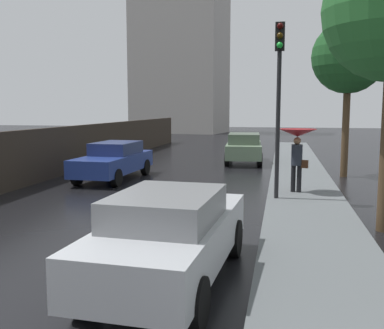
{
  "coord_description": "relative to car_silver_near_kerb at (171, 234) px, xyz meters",
  "views": [
    {
      "loc": [
        4.38,
        -4.3,
        2.69
      ],
      "look_at": [
        2.31,
        5.97,
        1.36
      ],
      "focal_mm": 41.84,
      "sensor_mm": 36.0,
      "label": 1
    }
  ],
  "objects": [
    {
      "name": "street_tree_mid",
      "position": [
        4.06,
        11.78,
        3.84
      ],
      "size": [
        2.78,
        2.78,
        6.03
      ],
      "color": "#4C3823",
      "rests_on": "ground"
    },
    {
      "name": "car_silver_near_kerb",
      "position": [
        0.0,
        0.0,
        0.0
      ],
      "size": [
        1.91,
        4.38,
        1.45
      ],
      "rotation": [
        0.0,
        0.0,
        -0.06
      ],
      "color": "#B2B5BA",
      "rests_on": "ground"
    },
    {
      "name": "car_blue_mid_road",
      "position": [
        -4.59,
        9.45,
        -0.03
      ],
      "size": [
        1.84,
        4.54,
        1.4
      ],
      "rotation": [
        0.0,
        0.0,
        3.1
      ],
      "color": "navy",
      "rests_on": "ground"
    },
    {
      "name": "car_green_far_ahead",
      "position": [
        -0.17,
        15.49,
        0.01
      ],
      "size": [
        1.97,
        4.48,
        1.47
      ],
      "rotation": [
        0.0,
        0.0,
        0.07
      ],
      "color": "slate",
      "rests_on": "ground"
    },
    {
      "name": "pedestrian_with_umbrella_near",
      "position": [
        2.1,
        7.36,
        0.95
      ],
      "size": [
        1.14,
        1.14,
        1.93
      ],
      "rotation": [
        0.0,
        0.0,
        2.9
      ],
      "color": "black",
      "rests_on": "sidewalk_strip"
    },
    {
      "name": "distant_tower",
      "position": [
        -9.55,
        42.41,
        11.15
      ],
      "size": [
        10.51,
        7.66,
        27.95
      ],
      "color": "#9E9993",
      "rests_on": "ground"
    },
    {
      "name": "traffic_light",
      "position": [
        1.52,
        6.28,
        2.71
      ],
      "size": [
        0.26,
        0.39,
        4.87
      ],
      "color": "black",
      "rests_on": "sidewalk_strip"
    }
  ]
}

